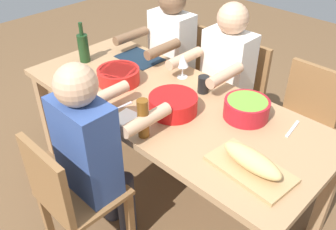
% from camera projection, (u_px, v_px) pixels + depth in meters
% --- Properties ---
extents(ground_plane, '(8.00, 8.00, 0.00)m').
position_uv_depth(ground_plane, '(168.00, 186.00, 2.63)').
color(ground_plane, brown).
extents(dining_table, '(1.99, 0.84, 0.74)m').
position_uv_depth(dining_table, '(168.00, 111.00, 2.26)').
color(dining_table, '#A87F56').
rests_on(dining_table, ground_plane).
extents(chair_near_right, '(0.40, 0.40, 0.85)m').
position_uv_depth(chair_near_right, '(183.00, 68.00, 3.11)').
color(chair_near_right, olive).
rests_on(chair_near_right, ground_plane).
extents(diner_near_right, '(0.41, 0.53, 1.20)m').
position_uv_depth(diner_near_right, '(168.00, 51.00, 2.88)').
color(diner_near_right, '#2D2D38').
rests_on(diner_near_right, ground_plane).
extents(chair_near_center, '(0.40, 0.40, 0.85)m').
position_uv_depth(chair_near_center, '(236.00, 91.00, 2.79)').
color(chair_near_center, olive).
rests_on(chair_near_center, ground_plane).
extents(diner_near_center, '(0.41, 0.53, 1.20)m').
position_uv_depth(diner_near_center, '(224.00, 75.00, 2.56)').
color(diner_near_center, '#2D2D38').
rests_on(diner_near_center, ground_plane).
extents(chair_near_left, '(0.40, 0.40, 0.85)m').
position_uv_depth(chair_near_left, '(302.00, 120.00, 2.48)').
color(chair_near_left, olive).
rests_on(chair_near_left, ground_plane).
extents(chair_far_center, '(0.40, 0.40, 0.85)m').
position_uv_depth(chair_far_center, '(70.00, 195.00, 1.92)').
color(chair_far_center, olive).
rests_on(chair_far_center, ground_plane).
extents(diner_far_center, '(0.41, 0.53, 1.20)m').
position_uv_depth(diner_far_center, '(93.00, 148.00, 1.91)').
color(diner_far_center, '#2D2D38').
rests_on(diner_far_center, ground_plane).
extents(serving_bowl_salad, '(0.25, 0.25, 0.11)m').
position_uv_depth(serving_bowl_salad, '(247.00, 108.00, 2.03)').
color(serving_bowl_salad, '#B21923').
rests_on(serving_bowl_salad, dining_table).
extents(serving_bowl_pasta, '(0.27, 0.27, 0.10)m').
position_uv_depth(serving_bowl_pasta, '(118.00, 75.00, 2.36)').
color(serving_bowl_pasta, red).
rests_on(serving_bowl_pasta, dining_table).
extents(serving_bowl_greens, '(0.28, 0.28, 0.10)m').
position_uv_depth(serving_bowl_greens, '(173.00, 103.00, 2.08)').
color(serving_bowl_greens, red).
rests_on(serving_bowl_greens, dining_table).
extents(cutting_board, '(0.42, 0.25, 0.02)m').
position_uv_depth(cutting_board, '(250.00, 169.00, 1.70)').
color(cutting_board, tan).
rests_on(cutting_board, dining_table).
extents(bread_loaf, '(0.33, 0.14, 0.09)m').
position_uv_depth(bread_loaf, '(252.00, 160.00, 1.67)').
color(bread_loaf, tan).
rests_on(bread_loaf, cutting_board).
extents(wine_bottle, '(0.08, 0.08, 0.29)m').
position_uv_depth(wine_bottle, '(83.00, 47.00, 2.58)').
color(wine_bottle, '#193819').
rests_on(wine_bottle, dining_table).
extents(beer_bottle, '(0.06, 0.06, 0.22)m').
position_uv_depth(beer_bottle, '(143.00, 119.00, 1.86)').
color(beer_bottle, brown).
rests_on(beer_bottle, dining_table).
extents(wine_glass, '(0.08, 0.08, 0.17)m').
position_uv_depth(wine_glass, '(183.00, 62.00, 2.38)').
color(wine_glass, silver).
rests_on(wine_glass, dining_table).
extents(placemat_near_right, '(0.32, 0.23, 0.01)m').
position_uv_depth(placemat_near_right, '(140.00, 58.00, 2.67)').
color(placemat_near_right, '#142333').
rests_on(placemat_near_right, dining_table).
extents(cup_near_center, '(0.07, 0.07, 0.11)m').
position_uv_depth(cup_near_center, '(203.00, 84.00, 2.26)').
color(cup_near_center, black).
rests_on(cup_near_center, dining_table).
extents(fork_near_left, '(0.04, 0.17, 0.01)m').
position_uv_depth(fork_near_left, '(292.00, 129.00, 1.97)').
color(fork_near_left, silver).
rests_on(fork_near_left, dining_table).
extents(fork_far_center, '(0.03, 0.17, 0.01)m').
position_uv_depth(fork_far_center, '(120.00, 108.00, 2.14)').
color(fork_far_center, silver).
rests_on(fork_far_center, dining_table).
extents(napkin_stack, '(0.16, 0.16, 0.02)m').
position_uv_depth(napkin_stack, '(127.00, 119.00, 2.02)').
color(napkin_stack, white).
rests_on(napkin_stack, dining_table).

